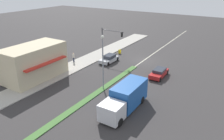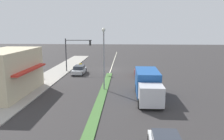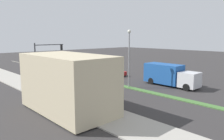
{
  "view_description": "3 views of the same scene",
  "coord_description": "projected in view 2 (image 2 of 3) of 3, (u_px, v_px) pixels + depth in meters",
  "views": [
    {
      "loc": [
        -15.19,
        35.68,
        13.84
      ],
      "look_at": [
        -0.36,
        11.92,
        2.26
      ],
      "focal_mm": 35.0,
      "sensor_mm": 36.0,
      "label": 1
    },
    {
      "loc": [
        -2.47,
        39.31,
        7.46
      ],
      "look_at": [
        -0.93,
        12.81,
        2.33
      ],
      "focal_mm": 35.0,
      "sensor_mm": 36.0,
      "label": 2
    },
    {
      "loc": [
        20.58,
        32.38,
        6.63
      ],
      "look_at": [
        1.75,
        12.29,
        2.38
      ],
      "focal_mm": 35.0,
      "sensor_mm": 36.0,
      "label": 3
    }
  ],
  "objects": [
    {
      "name": "building_corner_store",
      "position": [
        8.0,
        72.0,
        24.45
      ],
      "size": [
        5.36,
        9.2,
        4.96
      ],
      "color": "#C6B793",
      "rests_on": "sidewalk_right"
    },
    {
      "name": "warning_aframe_sign",
      "position": [
        80.0,
        66.0,
        41.31
      ],
      "size": [
        0.45,
        0.53,
        0.84
      ],
      "color": "yellow",
      "rests_on": "ground"
    },
    {
      "name": "traffic_signal_main",
      "position": [
        74.0,
        49.0,
        37.07
      ],
      "size": [
        4.59,
        0.34,
        5.6
      ],
      "color": "#333338",
      "rests_on": "sidewalk_right"
    },
    {
      "name": "sedan_silver",
      "position": [
        79.0,
        70.0,
        36.0
      ],
      "size": [
        1.87,
        4.07,
        1.35
      ],
      "color": "#B7BABF",
      "rests_on": "ground"
    },
    {
      "name": "hatchback_red",
      "position": [
        141.0,
        72.0,
        34.13
      ],
      "size": [
        1.76,
        4.17,
        1.23
      ],
      "color": "#AD1E1E",
      "rests_on": "ground"
    },
    {
      "name": "ground_plane",
      "position": [
        100.0,
        102.0,
        22.45
      ],
      "size": [
        160.0,
        160.0,
        0.0
      ],
      "primitive_type": "plane",
      "color": "#333030"
    },
    {
      "name": "street_lamp",
      "position": [
        104.0,
        51.0,
        25.86
      ],
      "size": [
        0.44,
        0.44,
        7.37
      ],
      "color": "gray",
      "rests_on": "median_strip"
    },
    {
      "name": "delivery_truck",
      "position": [
        148.0,
        85.0,
        23.41
      ],
      "size": [
        2.44,
        7.5,
        2.87
      ],
      "color": "silver",
      "rests_on": "ground"
    },
    {
      "name": "sidewalk_right",
      "position": [
        13.0,
        101.0,
        22.46
      ],
      "size": [
        4.0,
        73.0,
        0.12
      ],
      "primitive_type": "cube",
      "color": "#A8A399",
      "rests_on": "ground"
    },
    {
      "name": "lane_marking_center",
      "position": [
        111.0,
        69.0,
        40.09
      ],
      "size": [
        0.16,
        60.0,
        0.01
      ],
      "primitive_type": "cube",
      "color": "beige",
      "rests_on": "ground"
    },
    {
      "name": "pedestrian",
      "position": [
        39.0,
        71.0,
        32.71
      ],
      "size": [
        0.34,
        0.34,
        1.74
      ],
      "color": "#282D42",
      "rests_on": "sidewalk_right"
    }
  ]
}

